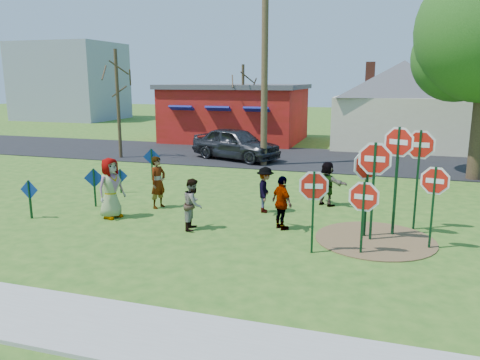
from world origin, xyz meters
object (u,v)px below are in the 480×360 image
Objects in this scene: stop_sign_b at (398,153)px; person_a at (111,188)px; stop_sign_d at (419,154)px; stop_sign_c at (374,169)px; utility_pole at (265,54)px; suv at (236,144)px; person_b at (158,182)px; stop_sign_a at (313,194)px.

stop_sign_b reaches higher than person_a.
stop_sign_b is at bearing -121.32° from stop_sign_d.
stop_sign_b is 1.05× the size of stop_sign_d.
stop_sign_c is 11.88m from utility_pole.
suv is at bearing 138.12° from stop_sign_d.
stop_sign_d is at bearing 54.74° from stop_sign_c.
utility_pole is at bearing 124.50° from stop_sign_c.
person_a reaches higher than suv.
person_a is at bearing -172.99° from stop_sign_c.
utility_pole reaches higher than suv.
utility_pole is (1.44, 8.65, 4.56)m from person_b.
person_a is 11.33m from utility_pole.
person_b is 9.86m from suv.
person_b is at bearing 143.57° from stop_sign_a.
suv is (-6.00, 12.54, -0.64)m from stop_sign_a.
person_a is 1.09× the size of person_b.
utility_pole is (2.31, 10.14, 4.48)m from person_a.
stop_sign_a is at bearing -125.64° from stop_sign_d.
person_b is at bearing -172.45° from stop_sign_d.
person_b reaches higher than suv.
stop_sign_d is (2.54, 2.76, 0.67)m from stop_sign_a.
stop_sign_c is at bearing -83.73° from person_b.
stop_sign_a is 1.26× the size of person_b.
utility_pole is at bearing 6.60° from person_a.
stop_sign_a is 0.70× the size of stop_sign_b.
stop_sign_d is 9.22m from person_a.
stop_sign_b is 1.66× the size of person_a.
person_a is 0.38× the size of suv.
stop_sign_a is 6.59m from person_a.
stop_sign_b reaches higher than stop_sign_d.
person_b is (-5.59, 2.68, -0.65)m from stop_sign_a.
stop_sign_a is 0.21× the size of utility_pole.
stop_sign_b is (1.95, 2.01, 0.79)m from stop_sign_a.
stop_sign_c is 0.27× the size of utility_pole.
stop_sign_b reaches higher than stop_sign_c.
stop_sign_c is (1.37, 1.40, 0.44)m from stop_sign_a.
stop_sign_d is 11.34m from utility_pole.
stop_sign_c is 1.48× the size of person_a.
stop_sign_a is 13.91m from suv.
stop_sign_c is at bearing -112.85° from stop_sign_b.
stop_sign_a is at bearing -69.89° from utility_pole.
stop_sign_c is 0.57× the size of suv.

